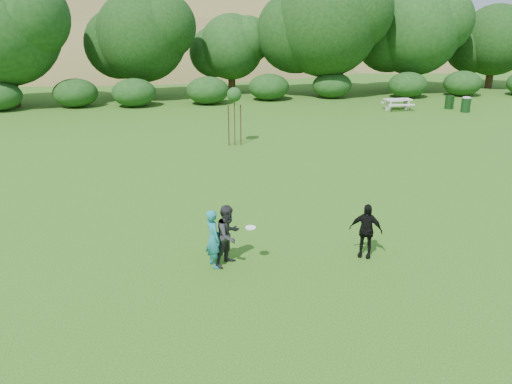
% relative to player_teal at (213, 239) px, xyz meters
% --- Properties ---
extents(ground, '(120.00, 120.00, 0.00)m').
position_rel_player_teal_xyz_m(ground, '(1.52, -0.64, -0.77)').
color(ground, '#19470C').
rests_on(ground, ground).
extents(player_teal, '(0.52, 0.64, 1.54)m').
position_rel_player_teal_xyz_m(player_teal, '(0.00, 0.00, 0.00)').
color(player_teal, '#1C7480').
rests_on(player_teal, ground).
extents(player_grey, '(0.99, 0.98, 1.61)m').
position_rel_player_teal_xyz_m(player_grey, '(0.39, 0.05, 0.04)').
color(player_grey, '#28292B').
rests_on(player_grey, ground).
extents(player_black, '(0.93, 0.75, 1.48)m').
position_rel_player_teal_xyz_m(player_black, '(4.01, -0.14, -0.03)').
color(player_black, black).
rests_on(player_black, ground).
extents(trash_can_near, '(0.60, 0.60, 0.90)m').
position_rel_player_teal_xyz_m(trash_can_near, '(18.33, 20.17, -0.32)').
color(trash_can_near, black).
rests_on(trash_can_near, ground).
extents(frisbee, '(0.27, 0.27, 0.03)m').
position_rel_player_teal_xyz_m(frisbee, '(0.94, -0.12, 0.28)').
color(frisbee, white).
rests_on(frisbee, ground).
extents(sapling, '(0.70, 0.70, 2.85)m').
position_rel_player_teal_xyz_m(sapling, '(2.29, 12.53, 1.65)').
color(sapling, '#3D2717').
rests_on(sapling, ground).
extents(picnic_table, '(1.80, 1.48, 0.76)m').
position_rel_player_teal_xyz_m(picnic_table, '(14.57, 20.33, -0.25)').
color(picnic_table, beige).
rests_on(picnic_table, ground).
extents(trash_can_lidded, '(0.60, 0.60, 1.05)m').
position_rel_player_teal_xyz_m(trash_can_lidded, '(18.70, 18.78, -0.23)').
color(trash_can_lidded, '#133616').
rests_on(trash_can_lidded, ground).
extents(hillside, '(150.00, 72.00, 52.00)m').
position_rel_player_teal_xyz_m(hillside, '(0.96, 67.81, -12.74)').
color(hillside, olive).
rests_on(hillside, ground).
extents(tree_row, '(53.92, 10.38, 9.62)m').
position_rel_player_teal_xyz_m(tree_row, '(4.75, 28.04, 4.10)').
color(tree_row, '#3A2616').
rests_on(tree_row, ground).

